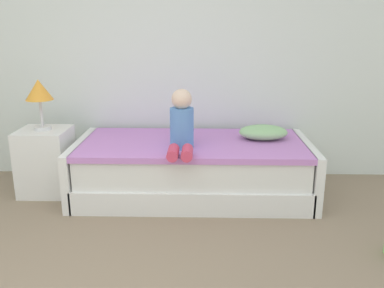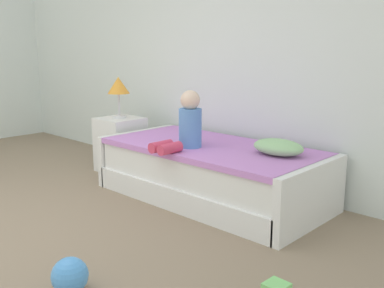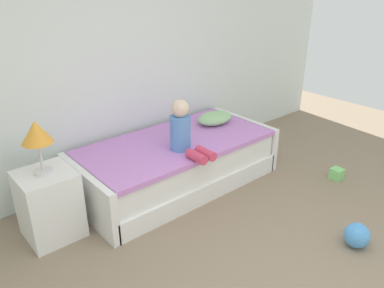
{
  "view_description": "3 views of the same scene",
  "coord_description": "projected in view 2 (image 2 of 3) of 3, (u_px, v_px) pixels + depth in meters",
  "views": [
    {
      "loc": [
        0.65,
        -1.58,
        1.51
      ],
      "look_at": [
        0.57,
        1.75,
        0.55
      ],
      "focal_mm": 38.88,
      "sensor_mm": 36.0,
      "label": 1
    },
    {
      "loc": [
        3.12,
        -0.94,
        1.36
      ],
      "look_at": [
        0.57,
        1.75,
        0.55
      ],
      "focal_mm": 41.39,
      "sensor_mm": 36.0,
      "label": 2
    },
    {
      "loc": [
        -1.62,
        -0.81,
        2.08
      ],
      "look_at": [
        0.57,
        1.75,
        0.55
      ],
      "focal_mm": 35.54,
      "sensor_mm": 36.0,
      "label": 3
    }
  ],
  "objects": [
    {
      "name": "bed",
      "position": [
        211.0,
        172.0,
        4.04
      ],
      "size": [
        2.11,
        1.0,
        0.5
      ],
      "color": "white",
      "rests_on": "ground"
    },
    {
      "name": "toy_ball",
      "position": [
        70.0,
        276.0,
        2.49
      ],
      "size": [
        0.21,
        0.21,
        0.21
      ],
      "primitive_type": "sphere",
      "color": "#4C99E5",
      "rests_on": "ground"
    },
    {
      "name": "wall_rear",
      "position": [
        208.0,
        39.0,
        4.59
      ],
      "size": [
        7.2,
        0.1,
        2.9
      ],
      "primitive_type": "cube",
      "color": "silver",
      "rests_on": "ground"
    },
    {
      "name": "child_figure",
      "position": [
        186.0,
        125.0,
        3.84
      ],
      "size": [
        0.2,
        0.51,
        0.5
      ],
      "color": "#598CD1",
      "rests_on": "bed"
    },
    {
      "name": "pillow",
      "position": [
        278.0,
        147.0,
        3.61
      ],
      "size": [
        0.44,
        0.3,
        0.13
      ],
      "primitive_type": "ellipsoid",
      "color": "#99CC8C",
      "rests_on": "bed"
    },
    {
      "name": "nightstand",
      "position": [
        120.0,
        144.0,
        4.94
      ],
      "size": [
        0.44,
        0.44,
        0.6
      ],
      "primitive_type": "cube",
      "color": "white",
      "rests_on": "ground"
    },
    {
      "name": "table_lamp",
      "position": [
        118.0,
        87.0,
        4.81
      ],
      "size": [
        0.24,
        0.24,
        0.45
      ],
      "color": "silver",
      "rests_on": "nightstand"
    }
  ]
}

